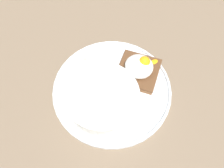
% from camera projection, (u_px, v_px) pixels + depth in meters
% --- Properties ---
extents(ground_plane, '(1.20, 1.20, 0.02)m').
position_uv_depth(ground_plane, '(112.00, 92.00, 0.50)').
color(ground_plane, '#77644F').
rests_on(ground_plane, ground).
extents(plate, '(0.26, 0.26, 0.02)m').
position_uv_depth(plate, '(112.00, 89.00, 0.48)').
color(plate, white).
rests_on(plate, ground_plane).
extents(oatmeal_bowl, '(0.15, 0.15, 0.06)m').
position_uv_depth(oatmeal_bowl, '(102.00, 99.00, 0.44)').
color(oatmeal_bowl, white).
rests_on(oatmeal_bowl, plate).
extents(toast_slice, '(0.11, 0.11, 0.02)m').
position_uv_depth(toast_slice, '(138.00, 71.00, 0.49)').
color(toast_slice, brown).
rests_on(toast_slice, plate).
extents(poached_egg, '(0.06, 0.08, 0.03)m').
position_uv_depth(poached_egg, '(140.00, 66.00, 0.47)').
color(poached_egg, white).
rests_on(poached_egg, toast_slice).
extents(banana_slice_front, '(0.05, 0.05, 0.01)m').
position_uv_depth(banana_slice_front, '(85.00, 61.00, 0.51)').
color(banana_slice_front, '#EEF1BF').
rests_on(banana_slice_front, plate).
extents(banana_slice_left, '(0.04, 0.04, 0.02)m').
position_uv_depth(banana_slice_left, '(93.00, 68.00, 0.50)').
color(banana_slice_left, beige).
rests_on(banana_slice_left, plate).
extents(banana_slice_back, '(0.04, 0.04, 0.01)m').
position_uv_depth(banana_slice_back, '(80.00, 70.00, 0.50)').
color(banana_slice_back, '#F0E7BD').
rests_on(banana_slice_back, plate).
extents(banana_slice_right, '(0.05, 0.05, 0.02)m').
position_uv_depth(banana_slice_right, '(105.00, 68.00, 0.50)').
color(banana_slice_right, '#FBE8BE').
rests_on(banana_slice_right, plate).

